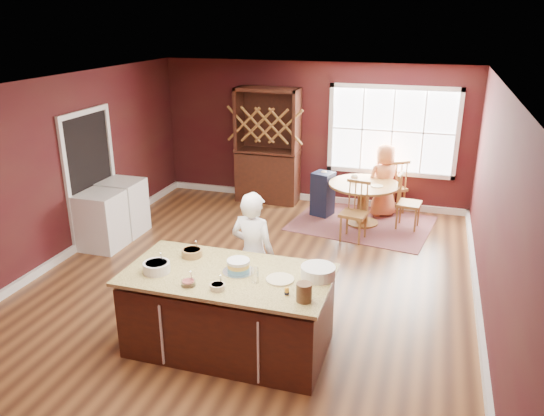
{
  "coord_description": "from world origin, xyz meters",
  "views": [
    {
      "loc": [
        2.21,
        -6.35,
        3.5
      ],
      "look_at": [
        0.24,
        0.07,
        1.05
      ],
      "focal_mm": 35.0,
      "sensor_mm": 36.0,
      "label": 1
    }
  ],
  "objects_px": {
    "chair_north": "(392,185)",
    "dryer": "(124,207)",
    "baker": "(253,254)",
    "chair_south": "(354,211)",
    "layer_cake": "(238,266)",
    "dining_table": "(364,195)",
    "chair_east": "(409,201)",
    "kitchen_island": "(229,313)",
    "toddler": "(326,171)",
    "seated_woman": "(384,181)",
    "washer": "(101,221)",
    "high_chair": "(323,193)",
    "hutch": "(268,146)"
  },
  "relations": [
    {
      "from": "layer_cake",
      "to": "washer",
      "type": "bearing_deg",
      "value": 148.09
    },
    {
      "from": "baker",
      "to": "high_chair",
      "type": "relative_size",
      "value": 1.86
    },
    {
      "from": "chair_north",
      "to": "chair_east",
      "type": "bearing_deg",
      "value": 80.02
    },
    {
      "from": "dining_table",
      "to": "seated_woman",
      "type": "relative_size",
      "value": 0.91
    },
    {
      "from": "kitchen_island",
      "to": "washer",
      "type": "distance_m",
      "value": 3.5
    },
    {
      "from": "chair_east",
      "to": "chair_south",
      "type": "xyz_separation_m",
      "value": [
        -0.83,
        -0.79,
        0.0
      ]
    },
    {
      "from": "dining_table",
      "to": "toddler",
      "type": "height_order",
      "value": "toddler"
    },
    {
      "from": "dining_table",
      "to": "layer_cake",
      "type": "xyz_separation_m",
      "value": [
        -0.79,
        -4.11,
        0.46
      ]
    },
    {
      "from": "kitchen_island",
      "to": "toddler",
      "type": "bearing_deg",
      "value": 88.21
    },
    {
      "from": "baker",
      "to": "chair_east",
      "type": "distance_m",
      "value": 3.8
    },
    {
      "from": "dryer",
      "to": "seated_woman",
      "type": "bearing_deg",
      "value": 27.4
    },
    {
      "from": "chair_north",
      "to": "dryer",
      "type": "xyz_separation_m",
      "value": [
        -4.23,
        -2.35,
        -0.06
      ]
    },
    {
      "from": "chair_south",
      "to": "high_chair",
      "type": "bearing_deg",
      "value": 136.16
    },
    {
      "from": "chair_south",
      "to": "toddler",
      "type": "xyz_separation_m",
      "value": [
        -0.7,
        1.11,
        0.31
      ]
    },
    {
      "from": "dining_table",
      "to": "chair_south",
      "type": "distance_m",
      "value": 0.76
    },
    {
      "from": "baker",
      "to": "washer",
      "type": "distance_m",
      "value": 3.16
    },
    {
      "from": "kitchen_island",
      "to": "high_chair",
      "type": "distance_m",
      "value": 4.4
    },
    {
      "from": "washer",
      "to": "chair_north",
      "type": "bearing_deg",
      "value": 35.27
    },
    {
      "from": "baker",
      "to": "high_chair",
      "type": "height_order",
      "value": "baker"
    },
    {
      "from": "chair_east",
      "to": "washer",
      "type": "bearing_deg",
      "value": 123.13
    },
    {
      "from": "toddler",
      "to": "dryer",
      "type": "relative_size",
      "value": 0.28
    },
    {
      "from": "dining_table",
      "to": "hutch",
      "type": "height_order",
      "value": "hutch"
    },
    {
      "from": "high_chair",
      "to": "layer_cake",
      "type": "bearing_deg",
      "value": -73.07
    },
    {
      "from": "washer",
      "to": "dryer",
      "type": "relative_size",
      "value": 0.98
    },
    {
      "from": "seated_woman",
      "to": "hutch",
      "type": "height_order",
      "value": "hutch"
    },
    {
      "from": "kitchen_island",
      "to": "dryer",
      "type": "distance_m",
      "value": 3.89
    },
    {
      "from": "baker",
      "to": "chair_north",
      "type": "relative_size",
      "value": 1.51
    },
    {
      "from": "baker",
      "to": "layer_cake",
      "type": "height_order",
      "value": "baker"
    },
    {
      "from": "baker",
      "to": "chair_south",
      "type": "xyz_separation_m",
      "value": [
        0.83,
        2.62,
        -0.29
      ]
    },
    {
      "from": "baker",
      "to": "chair_north",
      "type": "height_order",
      "value": "baker"
    },
    {
      "from": "hutch",
      "to": "chair_east",
      "type": "bearing_deg",
      "value": -13.81
    },
    {
      "from": "hutch",
      "to": "dryer",
      "type": "xyz_separation_m",
      "value": [
        -1.82,
        -2.3,
        -0.65
      ]
    },
    {
      "from": "layer_cake",
      "to": "chair_east",
      "type": "bearing_deg",
      "value": 69.27
    },
    {
      "from": "high_chair",
      "to": "washer",
      "type": "bearing_deg",
      "value": -123.8
    },
    {
      "from": "dining_table",
      "to": "dryer",
      "type": "bearing_deg",
      "value": -157.29
    },
    {
      "from": "layer_cake",
      "to": "chair_south",
      "type": "bearing_deg",
      "value": 77.54
    },
    {
      "from": "layer_cake",
      "to": "chair_east",
      "type": "distance_m",
      "value": 4.45
    },
    {
      "from": "dining_table",
      "to": "washer",
      "type": "height_order",
      "value": "washer"
    },
    {
      "from": "high_chair",
      "to": "chair_south",
      "type": "bearing_deg",
      "value": -36.55
    },
    {
      "from": "chair_east",
      "to": "dryer",
      "type": "height_order",
      "value": "chair_east"
    },
    {
      "from": "chair_south",
      "to": "layer_cake",
      "type": "bearing_deg",
      "value": -92.59
    },
    {
      "from": "chair_south",
      "to": "washer",
      "type": "relative_size",
      "value": 1.1
    },
    {
      "from": "seated_woman",
      "to": "washer",
      "type": "bearing_deg",
      "value": 1.4
    },
    {
      "from": "dining_table",
      "to": "chair_east",
      "type": "relative_size",
      "value": 1.24
    },
    {
      "from": "kitchen_island",
      "to": "toddler",
      "type": "relative_size",
      "value": 8.49
    },
    {
      "from": "toddler",
      "to": "seated_woman",
      "type": "bearing_deg",
      "value": 9.75
    },
    {
      "from": "toddler",
      "to": "hutch",
      "type": "height_order",
      "value": "hutch"
    },
    {
      "from": "layer_cake",
      "to": "chair_north",
      "type": "distance_m",
      "value": 5.04
    },
    {
      "from": "dining_table",
      "to": "dryer",
      "type": "distance_m",
      "value": 4.12
    },
    {
      "from": "chair_north",
      "to": "dryer",
      "type": "bearing_deg",
      "value": -6.48
    }
  ]
}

